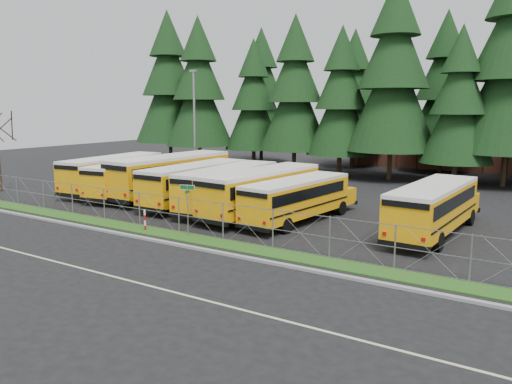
{
  "coord_description": "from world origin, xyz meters",
  "views": [
    {
      "loc": [
        16.9,
        -21.44,
        6.9
      ],
      "look_at": [
        0.88,
        4.0,
        1.72
      ],
      "focal_mm": 35.0,
      "sensor_mm": 36.0,
      "label": 1
    }
  ],
  "objects_px": {
    "striped_bollard": "(145,220)",
    "light_standard": "(195,122)",
    "bus_5": "(265,192)",
    "bus_east": "(435,209)",
    "bus_2": "(175,176)",
    "bus_6": "(300,200)",
    "bus_1": "(136,179)",
    "bus_3": "(199,184)",
    "bus_0": "(116,174)",
    "street_sign": "(187,199)",
    "bus_4": "(232,188)"
  },
  "relations": [
    {
      "from": "bus_6",
      "to": "bus_1",
      "type": "bearing_deg",
      "value": -177.59
    },
    {
      "from": "light_standard",
      "to": "bus_0",
      "type": "bearing_deg",
      "value": -101.33
    },
    {
      "from": "bus_1",
      "to": "street_sign",
      "type": "distance_m",
      "value": 13.5
    },
    {
      "from": "bus_5",
      "to": "bus_east",
      "type": "distance_m",
      "value": 10.32
    },
    {
      "from": "bus_east",
      "to": "striped_bollard",
      "type": "xyz_separation_m",
      "value": [
        -13.92,
        -7.74,
        -0.8
      ]
    },
    {
      "from": "bus_2",
      "to": "striped_bollard",
      "type": "height_order",
      "value": "bus_2"
    },
    {
      "from": "bus_3",
      "to": "striped_bollard",
      "type": "height_order",
      "value": "bus_3"
    },
    {
      "from": "bus_2",
      "to": "street_sign",
      "type": "height_order",
      "value": "bus_2"
    },
    {
      "from": "bus_0",
      "to": "street_sign",
      "type": "relative_size",
      "value": 3.96
    },
    {
      "from": "bus_2",
      "to": "street_sign",
      "type": "bearing_deg",
      "value": -42.12
    },
    {
      "from": "bus_5",
      "to": "bus_0",
      "type": "bearing_deg",
      "value": -179.15
    },
    {
      "from": "bus_1",
      "to": "bus_2",
      "type": "bearing_deg",
      "value": 15.36
    },
    {
      "from": "bus_6",
      "to": "bus_east",
      "type": "distance_m",
      "value": 7.69
    },
    {
      "from": "street_sign",
      "to": "light_standard",
      "type": "bearing_deg",
      "value": 127.87
    },
    {
      "from": "bus_0",
      "to": "striped_bollard",
      "type": "relative_size",
      "value": 9.28
    },
    {
      "from": "street_sign",
      "to": "bus_0",
      "type": "bearing_deg",
      "value": 150.79
    },
    {
      "from": "bus_2",
      "to": "bus_3",
      "type": "relative_size",
      "value": 1.12
    },
    {
      "from": "bus_0",
      "to": "bus_2",
      "type": "relative_size",
      "value": 0.9
    },
    {
      "from": "bus_5",
      "to": "bus_1",
      "type": "bearing_deg",
      "value": -177.57
    },
    {
      "from": "bus_2",
      "to": "light_standard",
      "type": "bearing_deg",
      "value": 121.64
    },
    {
      "from": "bus_4",
      "to": "bus_5",
      "type": "bearing_deg",
      "value": -11.08
    },
    {
      "from": "bus_2",
      "to": "bus_3",
      "type": "bearing_deg",
      "value": -17.85
    },
    {
      "from": "bus_5",
      "to": "bus_6",
      "type": "height_order",
      "value": "bus_5"
    },
    {
      "from": "bus_0",
      "to": "street_sign",
      "type": "xyz_separation_m",
      "value": [
        14.06,
        -7.86,
        0.57
      ]
    },
    {
      "from": "bus_5",
      "to": "bus_east",
      "type": "xyz_separation_m",
      "value": [
        10.3,
        0.74,
        -0.09
      ]
    },
    {
      "from": "bus_east",
      "to": "striped_bollard",
      "type": "bearing_deg",
      "value": -147.72
    },
    {
      "from": "bus_6",
      "to": "light_standard",
      "type": "xyz_separation_m",
      "value": [
        -15.86,
        9.66,
        4.19
      ]
    },
    {
      "from": "striped_bollard",
      "to": "bus_6",
      "type": "bearing_deg",
      "value": 46.39
    },
    {
      "from": "bus_0",
      "to": "bus_2",
      "type": "bearing_deg",
      "value": 1.72
    },
    {
      "from": "bus_1",
      "to": "bus_3",
      "type": "xyz_separation_m",
      "value": [
        6.26,
        -0.06,
        0.09
      ]
    },
    {
      "from": "bus_3",
      "to": "bus_4",
      "type": "height_order",
      "value": "bus_4"
    },
    {
      "from": "bus_0",
      "to": "light_standard",
      "type": "relative_size",
      "value": 1.1
    },
    {
      "from": "bus_3",
      "to": "bus_5",
      "type": "bearing_deg",
      "value": -5.87
    },
    {
      "from": "bus_4",
      "to": "bus_east",
      "type": "distance_m",
      "value": 13.15
    },
    {
      "from": "bus_east",
      "to": "light_standard",
      "type": "height_order",
      "value": "light_standard"
    },
    {
      "from": "bus_3",
      "to": "light_standard",
      "type": "distance_m",
      "value": 12.11
    },
    {
      "from": "bus_6",
      "to": "striped_bollard",
      "type": "xyz_separation_m",
      "value": [
        -6.31,
        -6.62,
        -0.72
      ]
    },
    {
      "from": "bus_2",
      "to": "light_standard",
      "type": "distance_m",
      "value": 9.29
    },
    {
      "from": "street_sign",
      "to": "striped_bollard",
      "type": "relative_size",
      "value": 2.34
    },
    {
      "from": "bus_5",
      "to": "light_standard",
      "type": "height_order",
      "value": "light_standard"
    },
    {
      "from": "bus_6",
      "to": "striped_bollard",
      "type": "height_order",
      "value": "bus_6"
    },
    {
      "from": "striped_bollard",
      "to": "light_standard",
      "type": "xyz_separation_m",
      "value": [
        -9.55,
        16.28,
        4.9
      ]
    },
    {
      "from": "bus_0",
      "to": "bus_1",
      "type": "xyz_separation_m",
      "value": [
        2.73,
        -0.55,
        -0.11
      ]
    },
    {
      "from": "light_standard",
      "to": "bus_east",
      "type": "bearing_deg",
      "value": -20.0
    },
    {
      "from": "bus_3",
      "to": "street_sign",
      "type": "height_order",
      "value": "bus_3"
    },
    {
      "from": "bus_0",
      "to": "bus_5",
      "type": "relative_size",
      "value": 0.98
    },
    {
      "from": "bus_2",
      "to": "light_standard",
      "type": "relative_size",
      "value": 1.22
    },
    {
      "from": "bus_5",
      "to": "street_sign",
      "type": "distance_m",
      "value": 6.76
    },
    {
      "from": "bus_1",
      "to": "light_standard",
      "type": "relative_size",
      "value": 1.02
    },
    {
      "from": "bus_0",
      "to": "bus_east",
      "type": "relative_size",
      "value": 1.04
    }
  ]
}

